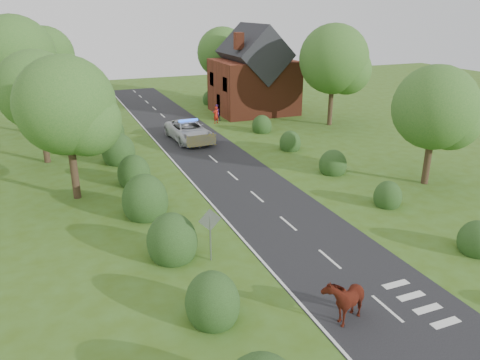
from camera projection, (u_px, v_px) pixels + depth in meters
name	position (u px, v px, depth m)	size (l,w,h in m)	color
ground	(330.00, 259.00, 21.19)	(120.00, 120.00, 0.00)	#3E5C16
road	(218.00, 163.00, 34.18)	(6.00, 70.00, 0.02)	black
road_markings	(206.00, 174.00, 31.81)	(4.96, 70.00, 0.01)	white
hedgerow_left	(136.00, 180.00, 28.74)	(2.75, 50.41, 3.00)	#203917
hedgerow_right	(323.00, 160.00, 33.06)	(2.10, 45.78, 2.10)	#203917
tree_left_a	(71.00, 110.00, 26.12)	(5.74, 5.60, 8.38)	#332316
tree_left_b	(41.00, 94.00, 32.62)	(5.74, 5.60, 8.07)	#332316
tree_left_c	(19.00, 59.00, 40.23)	(6.97, 6.80, 10.22)	#332316
tree_left_d	(49.00, 57.00, 50.10)	(6.15, 6.00, 8.89)	#332316
tree_right_a	(439.00, 111.00, 28.62)	(5.33, 5.20, 7.56)	#332316
tree_right_b	(337.00, 62.00, 43.13)	(6.56, 6.40, 9.40)	#332316
tree_right_c	(225.00, 55.00, 55.42)	(6.15, 6.00, 8.58)	#332316
road_sign	(210.00, 227.00, 20.56)	(1.06, 0.08, 2.53)	gray
house	(254.00, 77.00, 49.24)	(8.00, 7.40, 9.17)	maroon
cow	(345.00, 300.00, 17.01)	(1.07, 2.03, 1.44)	#5C1D13
police_van	(189.00, 131.00, 39.65)	(3.09, 6.20, 1.82)	silver
pedestrian_red	(216.00, 115.00, 45.50)	(0.60, 0.40, 1.65)	#AF1E10
pedestrian_purple	(217.00, 112.00, 46.59)	(0.80, 0.62, 1.64)	#562A71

